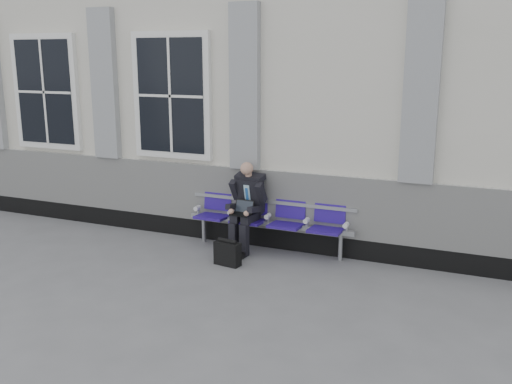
% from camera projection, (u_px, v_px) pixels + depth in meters
% --- Properties ---
extents(ground, '(70.00, 70.00, 0.00)m').
position_uv_depth(ground, '(103.00, 260.00, 8.19)').
color(ground, slate).
rests_on(ground, ground).
extents(station_building, '(14.40, 4.40, 4.49)m').
position_uv_depth(station_building, '(211.00, 90.00, 10.79)').
color(station_building, silver).
rests_on(station_building, ground).
extents(bench, '(2.60, 0.47, 0.91)m').
position_uv_depth(bench, '(269.00, 215.00, 8.47)').
color(bench, '#9EA0A3').
rests_on(bench, ground).
extents(businessman, '(0.54, 0.73, 1.35)m').
position_uv_depth(businessman, '(247.00, 203.00, 8.43)').
color(businessman, black).
rests_on(businessman, ground).
extents(briefcase, '(0.39, 0.21, 0.38)m').
position_uv_depth(briefcase, '(227.00, 253.00, 7.94)').
color(briefcase, black).
rests_on(briefcase, ground).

